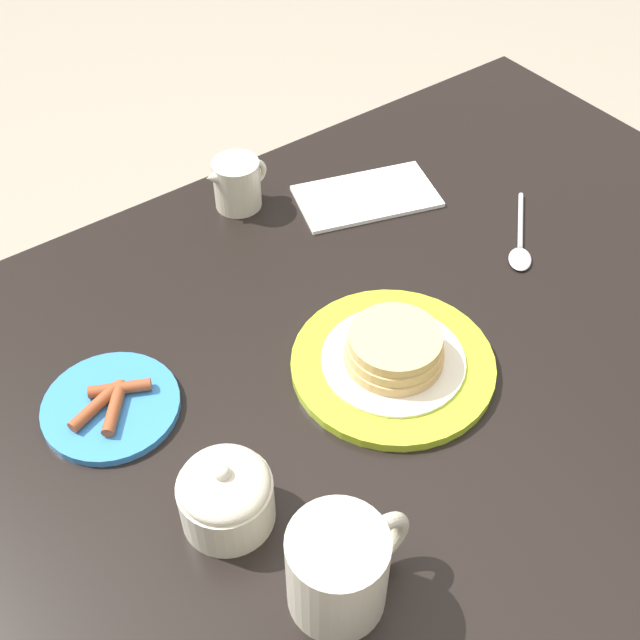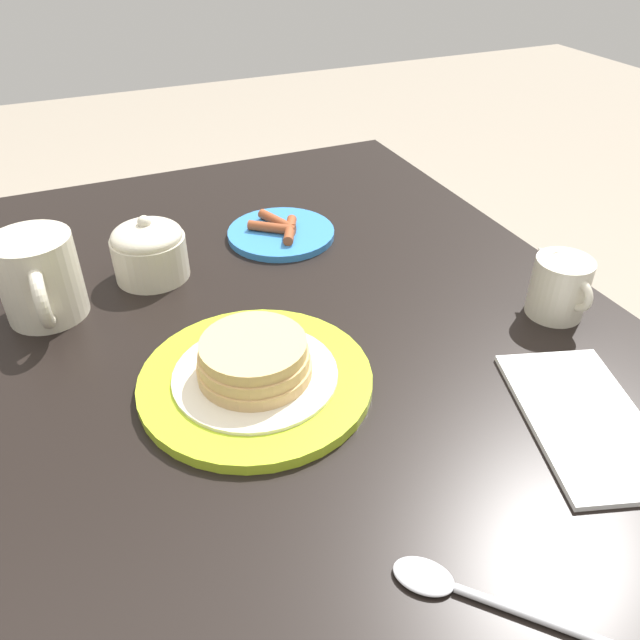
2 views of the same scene
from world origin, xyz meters
The scene contains 8 objects.
dining_table centered at (0.00, 0.00, 0.62)m, with size 1.23×0.83×0.75m.
pancake_plate centered at (-0.02, -0.03, 0.77)m, with size 0.24×0.24×0.06m.
side_plate_bacon centered at (-0.31, 0.10, 0.76)m, with size 0.15×0.15×0.02m.
coffee_mug centered at (-0.23, -0.22, 0.80)m, with size 0.13×0.09×0.10m.
creamer_pitcher centered at (0.00, 0.33, 0.79)m, with size 0.10×0.07×0.08m.
sugar_bowl centered at (-0.27, -0.09, 0.79)m, with size 0.09×0.09×0.09m.
napkin centered at (0.16, 0.23, 0.75)m, with size 0.22×0.16×0.01m.
spoon centered at (0.26, 0.03, 0.75)m, with size 0.13×0.13×0.01m.
Camera 2 is at (0.45, -0.17, 1.17)m, focal length 35.00 mm.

